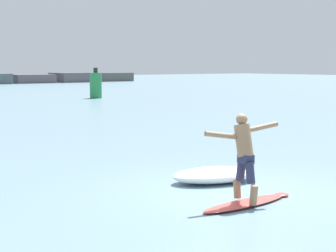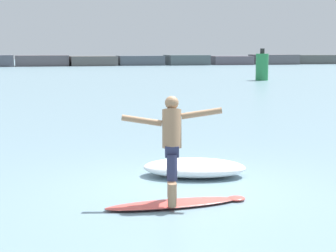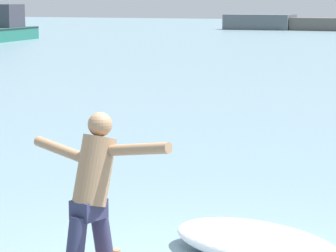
# 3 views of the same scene
# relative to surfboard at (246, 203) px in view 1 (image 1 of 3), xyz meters

# --- Properties ---
(ground_plane) EXTENTS (200.00, 200.00, 0.00)m
(ground_plane) POSITION_rel_surfboard_xyz_m (0.46, 0.97, -0.03)
(ground_plane) COLOR gray
(surfboard) EXTENTS (2.19, 0.59, 0.20)m
(surfboard) POSITION_rel_surfboard_xyz_m (0.00, 0.00, 0.00)
(surfboard) COLOR #E04E46
(surfboard) RESTS_ON ground
(surfer) EXTENTS (1.45, 0.73, 1.55)m
(surfer) POSITION_rel_surfboard_xyz_m (-0.02, 0.05, 0.93)
(surfer) COLOR #9A7554
(surfer) RESTS_ON surfboard
(channel_marker_buoy) EXTENTS (0.87, 0.87, 2.21)m
(channel_marker_buoy) POSITION_rel_surfboard_xyz_m (13.57, 28.87, 0.92)
(channel_marker_buoy) COLOR #288447
(channel_marker_buoy) RESTS_ON ground
(wave_foam_at_tail) EXTENTS (2.05, 1.48, 0.32)m
(wave_foam_at_tail) POSITION_rel_surfboard_xyz_m (0.82, 1.76, 0.12)
(wave_foam_at_tail) COLOR white
(wave_foam_at_tail) RESTS_ON ground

